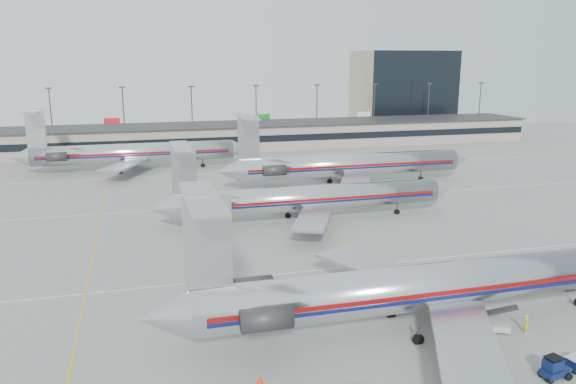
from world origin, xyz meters
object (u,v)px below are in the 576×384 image
object	(u,v)px
jet_foreground	(429,286)
tug_center	(554,369)
belt_loader	(488,324)
jet_second_row	(305,198)

from	to	relation	value
jet_foreground	tug_center	bearing A→B (deg)	-63.68
jet_foreground	tug_center	xyz separation A→B (m)	(4.75, -9.59, -2.92)
jet_foreground	tug_center	size ratio (longest dim) A/B	21.40
tug_center	belt_loader	world-z (taller)	belt_loader
jet_second_row	belt_loader	xyz separation A→B (m)	(5.13, -35.34, -2.74)
tug_center	belt_loader	size ratio (longest dim) A/B	0.52
jet_second_row	tug_center	distance (m)	43.34
jet_foreground	jet_second_row	size ratio (longest dim) A/B	1.11
jet_foreground	jet_second_row	xyz separation A→B (m)	(-0.57, 33.34, -0.36)
jet_second_row	tug_center	bearing A→B (deg)	-82.94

